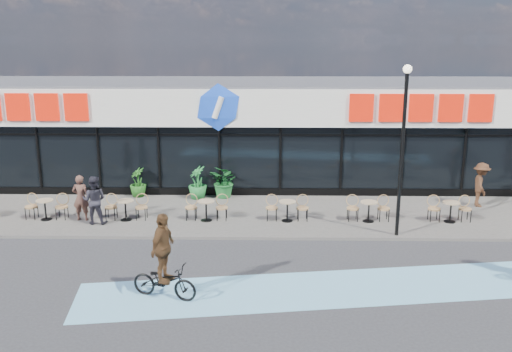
{
  "coord_description": "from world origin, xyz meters",
  "views": [
    {
      "loc": [
        1.87,
        -14.76,
        6.4
      ],
      "look_at": [
        1.56,
        3.5,
        1.8
      ],
      "focal_mm": 38.0,
      "sensor_mm": 36.0,
      "label": 1
    }
  ],
  "objects_px": {
    "potted_plant_right": "(225,181)",
    "patron_right": "(94,200)",
    "lamp_post": "(403,138)",
    "potted_plant_left": "(138,182)",
    "potted_plant_mid": "(198,182)",
    "patron_left": "(81,198)",
    "pedestrian_b": "(481,185)"
  },
  "relations": [
    {
      "from": "lamp_post",
      "to": "patron_right",
      "type": "xyz_separation_m",
      "value": [
        -10.36,
        0.99,
        -2.42
      ]
    },
    {
      "from": "potted_plant_right",
      "to": "patron_right",
      "type": "height_order",
      "value": "patron_right"
    },
    {
      "from": "potted_plant_mid",
      "to": "potted_plant_right",
      "type": "distance_m",
      "value": 1.11
    },
    {
      "from": "potted_plant_left",
      "to": "potted_plant_mid",
      "type": "relative_size",
      "value": 0.9
    },
    {
      "from": "potted_plant_right",
      "to": "potted_plant_mid",
      "type": "bearing_deg",
      "value": -171.29
    },
    {
      "from": "lamp_post",
      "to": "patron_right",
      "type": "relative_size",
      "value": 3.23
    },
    {
      "from": "lamp_post",
      "to": "potted_plant_left",
      "type": "relative_size",
      "value": 4.59
    },
    {
      "from": "potted_plant_left",
      "to": "patron_right",
      "type": "distance_m",
      "value": 3.52
    },
    {
      "from": "potted_plant_left",
      "to": "pedestrian_b",
      "type": "relative_size",
      "value": 0.7
    },
    {
      "from": "potted_plant_mid",
      "to": "potted_plant_right",
      "type": "xyz_separation_m",
      "value": [
        1.1,
        0.17,
        -0.0
      ]
    },
    {
      "from": "patron_right",
      "to": "lamp_post",
      "type": "bearing_deg",
      "value": 174.45
    },
    {
      "from": "lamp_post",
      "to": "potted_plant_mid",
      "type": "bearing_deg",
      "value": 149.71
    },
    {
      "from": "potted_plant_right",
      "to": "patron_right",
      "type": "bearing_deg",
      "value": -142.37
    },
    {
      "from": "patron_left",
      "to": "potted_plant_right",
      "type": "bearing_deg",
      "value": -146.91
    },
    {
      "from": "potted_plant_right",
      "to": "pedestrian_b",
      "type": "relative_size",
      "value": 0.78
    },
    {
      "from": "pedestrian_b",
      "to": "patron_right",
      "type": "bearing_deg",
      "value": 109.39
    },
    {
      "from": "potted_plant_right",
      "to": "pedestrian_b",
      "type": "bearing_deg",
      "value": -5.95
    },
    {
      "from": "potted_plant_mid",
      "to": "patron_right",
      "type": "relative_size",
      "value": 0.78
    },
    {
      "from": "potted_plant_left",
      "to": "potted_plant_right",
      "type": "xyz_separation_m",
      "value": [
        3.6,
        -0.09,
        0.07
      ]
    },
    {
      "from": "potted_plant_left",
      "to": "potted_plant_right",
      "type": "height_order",
      "value": "potted_plant_right"
    },
    {
      "from": "potted_plant_right",
      "to": "potted_plant_left",
      "type": "bearing_deg",
      "value": 178.54
    },
    {
      "from": "lamp_post",
      "to": "patron_left",
      "type": "distance_m",
      "value": 11.31
    },
    {
      "from": "potted_plant_right",
      "to": "patron_left",
      "type": "bearing_deg",
      "value": -148.94
    },
    {
      "from": "lamp_post",
      "to": "potted_plant_right",
      "type": "bearing_deg",
      "value": 144.28
    },
    {
      "from": "potted_plant_left",
      "to": "patron_right",
      "type": "xyz_separation_m",
      "value": [
        -0.74,
        -3.43,
        0.26
      ]
    },
    {
      "from": "potted_plant_left",
      "to": "potted_plant_mid",
      "type": "xyz_separation_m",
      "value": [
        2.5,
        -0.26,
        0.07
      ]
    },
    {
      "from": "patron_left",
      "to": "patron_right",
      "type": "bearing_deg",
      "value": 150.05
    },
    {
      "from": "lamp_post",
      "to": "potted_plant_left",
      "type": "bearing_deg",
      "value": 155.32
    },
    {
      "from": "potted_plant_right",
      "to": "pedestrian_b",
      "type": "distance_m",
      "value": 10.04
    },
    {
      "from": "potted_plant_left",
      "to": "pedestrian_b",
      "type": "distance_m",
      "value": 13.64
    },
    {
      "from": "potted_plant_right",
      "to": "pedestrian_b",
      "type": "height_order",
      "value": "pedestrian_b"
    },
    {
      "from": "pedestrian_b",
      "to": "potted_plant_left",
      "type": "bearing_deg",
      "value": 95.5
    }
  ]
}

